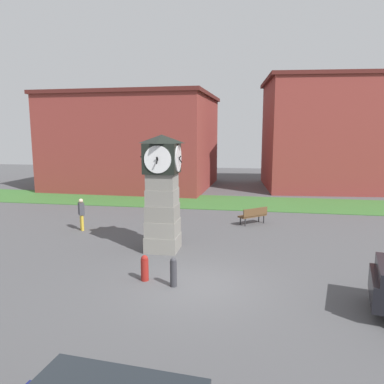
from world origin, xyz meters
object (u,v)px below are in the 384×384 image
Objects in this scene: bollard_near_tower at (173,272)px; bollard_mid_row at (145,268)px; clock_tower at (162,192)px; pedestrian_near_bench at (81,212)px; bench at (253,215)px.

bollard_mid_row is (-1.05, 0.31, -0.04)m from bollard_near_tower.
pedestrian_near_bench is at bearing 153.60° from clock_tower.
bollard_near_tower is at bearing -105.80° from bench.
bench is (3.48, 8.28, 0.08)m from bollard_mid_row.
bollard_near_tower is at bearing -70.72° from clock_tower.
bench is at bearing 67.22° from bollard_mid_row.
clock_tower is 6.53m from bench.
pedestrian_near_bench reaches higher than bollard_mid_row.
clock_tower is at bearing -26.40° from pedestrian_near_bench.
bollard_near_tower reaches higher than bench.
pedestrian_near_bench is (-6.00, 5.90, 0.43)m from bollard_near_tower.
bench is at bearing 17.68° from pedestrian_near_bench.
bollard_mid_row is 7.49m from pedestrian_near_bench.
clock_tower is at bearing 93.38° from bollard_mid_row.
bollard_near_tower is 0.59× the size of pedestrian_near_bench.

